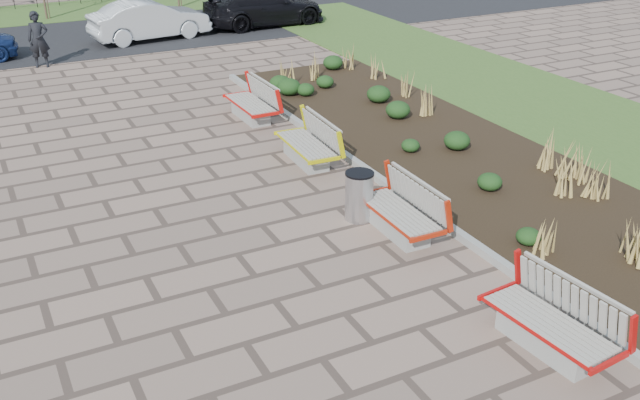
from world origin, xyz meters
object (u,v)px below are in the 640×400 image
bench_b (398,209)px  bench_d (250,101)px  car_black (264,7)px  car_silver (150,20)px  litter_bin (359,196)px  pedestrian (38,39)px  bench_c (306,142)px  bench_a (550,320)px

bench_b → bench_d: same height
bench_d → car_black: 11.97m
car_black → bench_d: bearing=152.5°
bench_b → car_black: 18.90m
car_silver → bench_d: bearing=173.1°
litter_bin → car_silver: bearing=88.6°
bench_b → bench_d: (0.00, 7.36, 0.00)m
car_silver → car_black: size_ratio=0.87×
car_silver → bench_b: bearing=173.2°
car_black → pedestrian: bearing=103.1°
bench_c → car_silver: (0.07, 13.92, 0.27)m
bench_a → bench_d: 11.34m
bench_d → car_silver: 10.49m
bench_c → bench_a: bearing=-87.3°
pedestrian → car_silver: bearing=38.8°
bench_d → pedestrian: (-4.29, 8.22, 0.44)m
bench_d → bench_b: bearing=-90.8°
bench_a → bench_c: bearing=84.9°
bench_a → bench_d: (0.00, 11.34, 0.00)m
bench_d → car_silver: bearing=88.8°
bench_a → bench_d: bearing=84.9°
bench_a → litter_bin: 4.83m
bench_d → car_black: car_black is taller
bench_a → car_silver: car_silver is taller
bench_d → litter_bin: (-0.35, -6.52, -0.02)m
litter_bin → pedestrian: size_ratio=0.52×
bench_d → car_silver: (0.07, 10.49, 0.27)m
bench_d → bench_a: bearing=-90.8°
bench_b → bench_c: same height
bench_a → car_silver: 21.83m
bench_d → pedestrian: size_ratio=1.12×
bench_a → car_silver: size_ratio=0.46×
bench_b → litter_bin: 0.91m
bench_b → car_silver: size_ratio=0.46×
bench_b → litter_bin: bench_b is taller
bench_c → car_silver: car_silver is taller
litter_bin → pedestrian: (-3.93, 14.75, 0.45)m
pedestrian → bench_c: bearing=-58.5°
bench_c → pedestrian: pedestrian is taller
litter_bin → pedestrian: bearing=104.9°
bench_b → car_silver: (0.07, 17.85, 0.27)m
bench_d → car_black: bearing=64.4°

